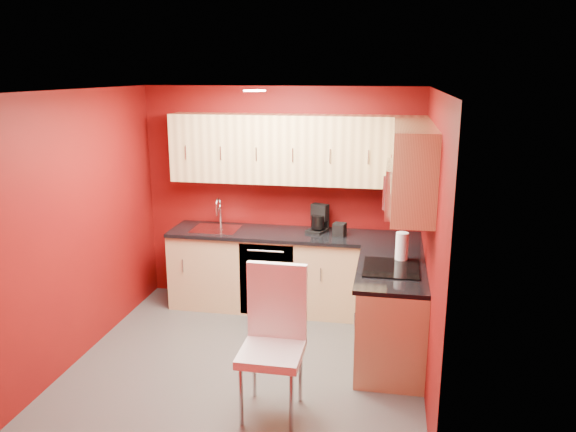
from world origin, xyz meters
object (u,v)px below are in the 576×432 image
(sink, at_px, (216,226))
(dining_chair, at_px, (271,345))
(coffee_maker, at_px, (317,219))
(paper_towel, at_px, (402,247))
(napkin_holder, at_px, (339,229))
(microwave, at_px, (408,189))

(sink, distance_m, dining_chair, 2.35)
(coffee_maker, bearing_deg, paper_towel, -21.16)
(sink, relative_size, napkin_holder, 3.74)
(paper_towel, bearing_deg, coffee_maker, 138.14)
(coffee_maker, distance_m, paper_towel, 1.23)
(napkin_holder, xyz_separation_m, paper_towel, (0.66, -0.73, 0.07))
(coffee_maker, xyz_separation_m, dining_chair, (-0.07, -2.12, -0.47))
(microwave, xyz_separation_m, napkin_holder, (-0.68, 0.98, -0.68))
(napkin_holder, xyz_separation_m, dining_chair, (-0.33, -2.03, -0.38))
(microwave, relative_size, napkin_holder, 5.46)
(paper_towel, height_order, dining_chair, dining_chair)
(sink, xyz_separation_m, napkin_holder, (1.41, -0.02, 0.04))
(napkin_holder, bearing_deg, coffee_maker, 160.86)
(coffee_maker, bearing_deg, dining_chair, -71.08)
(microwave, height_order, napkin_holder, microwave)
(microwave, relative_size, sink, 1.46)
(sink, relative_size, paper_towel, 1.89)
(coffee_maker, height_order, dining_chair, coffee_maker)
(napkin_holder, relative_size, dining_chair, 0.12)
(microwave, bearing_deg, paper_towel, 95.08)
(microwave, relative_size, paper_towel, 2.76)
(coffee_maker, distance_m, dining_chair, 2.17)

